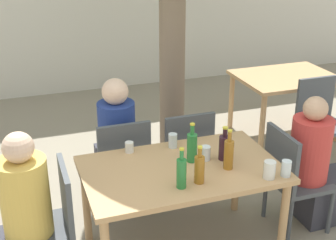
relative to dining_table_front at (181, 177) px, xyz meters
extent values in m
cylinder|color=#7A6651|center=(0.46, 1.49, 0.40)|extent=(0.26, 0.26, 2.11)
cube|color=tan|center=(0.00, 0.00, 0.06)|extent=(1.42, 0.86, 0.04)
cylinder|color=tan|center=(0.65, -0.37, -0.31)|extent=(0.06, 0.06, 0.70)
cylinder|color=tan|center=(-0.65, 0.37, -0.31)|extent=(0.06, 0.06, 0.70)
cylinder|color=tan|center=(0.65, 0.37, -0.31)|extent=(0.06, 0.06, 0.70)
cube|color=tan|center=(1.90, 1.63, 0.06)|extent=(1.12, 0.87, 0.04)
cylinder|color=tan|center=(1.40, 1.25, -0.31)|extent=(0.06, 0.06, 0.70)
cylinder|color=tan|center=(1.40, 2.00, -0.31)|extent=(0.06, 0.06, 0.70)
cylinder|color=tan|center=(2.40, 2.00, -0.31)|extent=(0.06, 0.06, 0.70)
cube|color=#474C51|center=(-1.03, 0.00, -0.24)|extent=(0.44, 0.44, 0.04)
cube|color=#474C51|center=(-0.83, 0.00, 0.01)|extent=(0.04, 0.44, 0.45)
cylinder|color=#474C51|center=(-0.84, 0.19, -0.45)|extent=(0.04, 0.04, 0.40)
cube|color=#474C51|center=(1.03, 0.00, -0.24)|extent=(0.44, 0.44, 0.04)
cube|color=#474C51|center=(0.83, 0.00, 0.01)|extent=(0.04, 0.44, 0.45)
cylinder|color=#474C51|center=(1.22, -0.19, -0.45)|extent=(0.04, 0.04, 0.40)
cylinder|color=#474C51|center=(1.22, 0.19, -0.45)|extent=(0.04, 0.04, 0.40)
cylinder|color=#474C51|center=(0.84, -0.19, -0.45)|extent=(0.04, 0.04, 0.40)
cylinder|color=#474C51|center=(0.84, 0.19, -0.45)|extent=(0.04, 0.04, 0.40)
cube|color=#474C51|center=(-0.28, 0.75, -0.24)|extent=(0.44, 0.44, 0.04)
cube|color=#474C51|center=(-0.28, 0.55, 0.01)|extent=(0.44, 0.04, 0.45)
cylinder|color=#474C51|center=(-0.09, 0.94, -0.45)|extent=(0.04, 0.04, 0.40)
cylinder|color=#474C51|center=(-0.47, 0.94, -0.45)|extent=(0.04, 0.04, 0.40)
cylinder|color=#474C51|center=(-0.09, 0.56, -0.45)|extent=(0.04, 0.04, 0.40)
cylinder|color=#474C51|center=(-0.47, 0.56, -0.45)|extent=(0.04, 0.04, 0.40)
cube|color=#474C51|center=(0.28, 0.75, -0.24)|extent=(0.44, 0.44, 0.04)
cube|color=#474C51|center=(0.28, 0.55, 0.01)|extent=(0.44, 0.04, 0.45)
cylinder|color=#474C51|center=(0.47, 0.94, -0.45)|extent=(0.04, 0.04, 0.40)
cylinder|color=#474C51|center=(0.09, 0.94, -0.45)|extent=(0.04, 0.04, 0.40)
cylinder|color=#474C51|center=(0.47, 0.56, -0.45)|extent=(0.04, 0.04, 0.40)
cylinder|color=#474C51|center=(0.09, 0.56, -0.45)|extent=(0.04, 0.04, 0.40)
cube|color=#474C51|center=(1.90, 0.87, -0.24)|extent=(0.44, 0.44, 0.04)
cube|color=#474C51|center=(1.90, 1.07, 0.01)|extent=(0.44, 0.04, 0.45)
cylinder|color=#474C51|center=(1.71, 0.68, -0.45)|extent=(0.04, 0.04, 0.40)
cylinder|color=#474C51|center=(1.71, 1.06, -0.45)|extent=(0.04, 0.04, 0.40)
cylinder|color=#474C51|center=(2.09, 1.06, -0.45)|extent=(0.04, 0.04, 0.40)
cylinder|color=gold|center=(-1.09, 0.00, 0.06)|extent=(0.32, 0.32, 0.55)
sphere|color=beige|center=(-1.09, 0.00, 0.42)|extent=(0.20, 0.20, 0.20)
cube|color=#383842|center=(1.29, 0.00, -0.44)|extent=(0.40, 0.29, 0.44)
cylinder|color=#C63833|center=(1.09, 0.00, 0.05)|extent=(0.32, 0.32, 0.53)
sphere|color=tan|center=(1.09, 0.00, 0.39)|extent=(0.19, 0.19, 0.19)
cube|color=#383842|center=(-0.28, 1.01, -0.44)|extent=(0.29, 0.40, 0.44)
cylinder|color=navy|center=(-0.28, 0.81, 0.05)|extent=(0.32, 0.32, 0.54)
sphere|color=beige|center=(-0.28, 0.81, 0.42)|extent=(0.22, 0.22, 0.22)
cylinder|color=#331923|center=(0.34, 0.02, 0.17)|extent=(0.08, 0.08, 0.18)
cylinder|color=#331923|center=(0.34, 0.02, 0.30)|extent=(0.03, 0.03, 0.06)
cylinder|color=gold|center=(0.34, 0.02, 0.34)|extent=(0.04, 0.04, 0.01)
cylinder|color=#9E661E|center=(0.31, -0.12, 0.19)|extent=(0.07, 0.07, 0.22)
cylinder|color=#9E661E|center=(0.31, -0.12, 0.34)|extent=(0.03, 0.03, 0.08)
cylinder|color=gold|center=(0.31, -0.12, 0.38)|extent=(0.03, 0.03, 0.01)
cylinder|color=#287A38|center=(0.10, 0.07, 0.19)|extent=(0.08, 0.08, 0.22)
cylinder|color=#287A38|center=(0.10, 0.07, 0.34)|extent=(0.03, 0.03, 0.08)
cylinder|color=gold|center=(0.10, 0.07, 0.38)|extent=(0.04, 0.04, 0.01)
cylinder|color=#287A38|center=(-0.10, -0.25, 0.19)|extent=(0.07, 0.07, 0.21)
cylinder|color=#287A38|center=(-0.10, -0.25, 0.32)|extent=(0.03, 0.03, 0.07)
cylinder|color=gold|center=(-0.10, -0.25, 0.37)|extent=(0.03, 0.03, 0.01)
cylinder|color=#9E661E|center=(0.04, -0.23, 0.18)|extent=(0.07, 0.07, 0.19)
cylinder|color=#9E661E|center=(0.04, -0.23, 0.31)|extent=(0.03, 0.03, 0.07)
cylinder|color=gold|center=(0.04, -0.23, 0.35)|extent=(0.03, 0.03, 0.01)
cylinder|color=white|center=(0.21, 0.05, 0.14)|extent=(0.07, 0.07, 0.11)
cylinder|color=silver|center=(0.52, -0.34, 0.15)|extent=(0.08, 0.08, 0.13)
cylinder|color=silver|center=(0.05, 0.33, 0.14)|extent=(0.07, 0.07, 0.11)
cylinder|color=silver|center=(-0.29, 0.36, 0.12)|extent=(0.07, 0.07, 0.08)
cylinder|color=silver|center=(0.64, -0.35, 0.14)|extent=(0.07, 0.07, 0.12)
camera|label=1|loc=(-1.06, -2.77, 1.72)|focal=50.00mm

